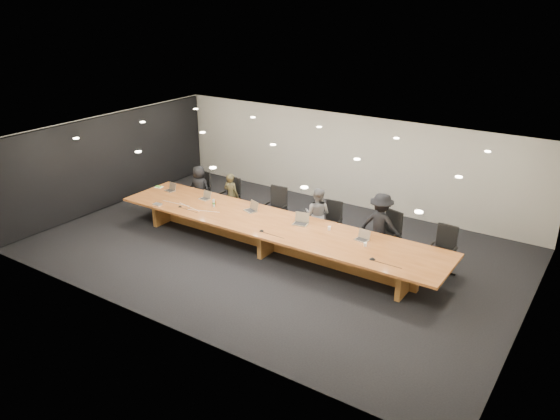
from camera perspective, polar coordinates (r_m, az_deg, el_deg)
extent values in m
plane|color=black|center=(13.99, -0.68, -4.19)|extent=(12.00, 12.00, 0.00)
cube|color=beige|center=(16.72, 7.06, 5.20)|extent=(12.00, 0.02, 2.80)
cube|color=black|center=(17.33, -17.23, 4.87)|extent=(0.08, 7.84, 2.74)
cube|color=brown|center=(13.69, -0.69, -1.48)|extent=(9.00, 1.80, 0.06)
cube|color=brown|center=(13.84, -0.69, -2.90)|extent=(7.65, 0.15, 0.69)
cube|color=brown|center=(15.98, -11.42, 0.13)|extent=(0.12, 1.26, 0.69)
cube|color=brown|center=(13.84, -0.69, -2.90)|extent=(0.12, 1.26, 0.69)
cube|color=brown|center=(12.38, 13.32, -6.67)|extent=(0.12, 1.26, 0.69)
imported|color=black|center=(16.54, -8.40, 2.32)|extent=(0.72, 0.53, 1.36)
imported|color=#312D1A|center=(15.79, -5.12, 1.50)|extent=(0.50, 0.33, 1.35)
imported|color=#5E5E60|center=(14.31, 3.94, -0.45)|extent=(0.77, 0.64, 1.44)
imported|color=black|center=(13.62, 10.46, -1.54)|extent=(1.06, 0.62, 1.63)
cylinder|color=#AAB9B3|center=(14.77, -6.94, 0.71)|extent=(0.07, 0.07, 0.21)
cylinder|color=brown|center=(14.93, -6.87, 0.74)|extent=(0.10, 0.10, 0.11)
cone|color=white|center=(13.30, 5.18, -1.91)|extent=(0.11, 0.11, 0.10)
cone|color=white|center=(12.57, 8.90, -3.58)|extent=(0.10, 0.10, 0.09)
cube|color=white|center=(16.58, -12.54, 2.36)|extent=(0.25, 0.22, 0.01)
cube|color=#60CF37|center=(16.57, -12.59, 2.41)|extent=(0.16, 0.09, 0.02)
cube|color=silver|center=(15.20, -12.70, 0.59)|extent=(0.23, 0.18, 0.03)
cone|color=black|center=(14.94, -10.41, 0.37)|extent=(0.11, 0.11, 0.03)
cone|color=black|center=(13.22, -1.93, -2.15)|extent=(0.16, 0.16, 0.03)
cone|color=black|center=(12.01, 9.63, -5.03)|extent=(0.17, 0.17, 0.03)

